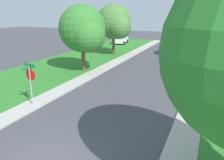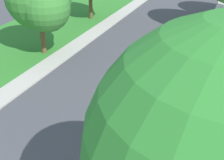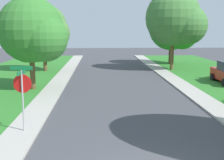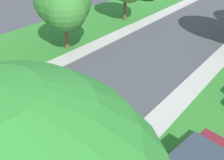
# 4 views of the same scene
# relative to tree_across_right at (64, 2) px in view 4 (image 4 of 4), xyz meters

# --- Properties ---
(sidewalk_east) EXTENTS (1.40, 56.00, 0.10)m
(sidewalk_east) POSITION_rel_tree_across_right_xyz_m (10.55, -1.30, -3.95)
(sidewalk_east) COLOR #ADA89E
(sidewalk_east) RESTS_ON ground
(sidewalk_west) EXTENTS (1.40, 56.00, 0.10)m
(sidewalk_west) POSITION_rel_tree_across_right_xyz_m (1.15, -1.30, -3.95)
(sidewalk_west) COLOR #ADA89E
(sidewalk_west) RESTS_ON ground
(lawn_west) EXTENTS (8.00, 56.00, 0.08)m
(lawn_west) POSITION_rel_tree_across_right_xyz_m (-3.55, -1.30, -3.96)
(lawn_west) COLOR #2D7528
(lawn_west) RESTS_ON ground
(tree_across_right) EXTENTS (4.82, 4.48, 6.39)m
(tree_across_right) POSITION_rel_tree_across_right_xyz_m (0.00, 0.00, 0.00)
(tree_across_right) COLOR brown
(tree_across_right) RESTS_ON ground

